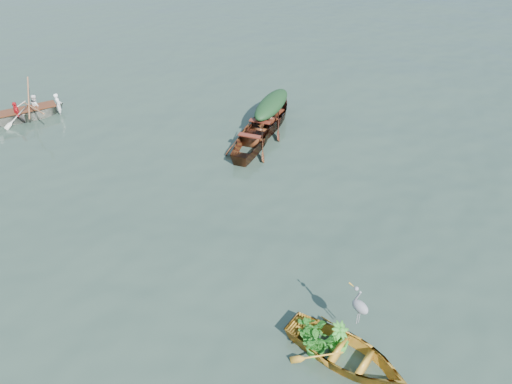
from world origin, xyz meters
The scene contains 11 objects.
ground centered at (0.00, 0.00, 0.00)m, with size 140.00×140.00×0.00m, color #2D4034.
yellow_dinghy centered at (-2.32, -2.70, 0.00)m, with size 1.38×3.19×0.86m, color orange.
green_tarp_boat centered at (2.73, 5.95, 0.00)m, with size 1.43×4.61×1.09m, color #481D10.
open_wooden_boat centered at (1.40, 5.17, 0.00)m, with size 1.34×4.32×1.01m, color brown.
rowed_boat centered at (-4.11, 11.71, 0.00)m, with size 1.10×3.65×0.83m, color beige.
green_tarp_cover centered at (2.73, 5.95, 0.80)m, with size 0.79×2.53×0.52m, color #153418.
thwart_benches centered at (1.40, 5.17, 0.52)m, with size 0.81×2.16×0.04m, color #571F14, non-canonical shape.
heron centered at (-1.81, -2.49, 0.89)m, with size 0.28×0.40×0.92m, color gray, non-canonical shape.
dinghy_weeds centered at (-2.45, -2.16, 0.73)m, with size 0.70×0.90×0.60m, color #25721D.
rowers centered at (-4.11, 11.71, 0.80)m, with size 0.99×2.56×0.76m, color white.
oars centered at (-4.11, 11.71, 0.45)m, with size 2.60×0.60×0.06m, color #9D623B, non-canonical shape.
Camera 1 is at (-7.43, -6.50, 8.62)m, focal length 35.00 mm.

